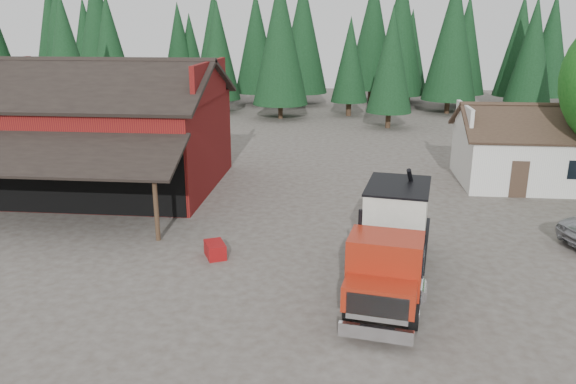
# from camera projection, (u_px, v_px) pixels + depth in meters

# --- Properties ---
(ground) EXTENTS (120.00, 120.00, 0.00)m
(ground) POSITION_uv_depth(u_px,v_px,m) (282.00, 266.00, 21.57)
(ground) COLOR #484139
(ground) RESTS_ON ground
(red_barn) EXTENTS (12.80, 13.63, 7.18)m
(red_barn) POSITION_uv_depth(u_px,v_px,m) (106.00, 140.00, 31.28)
(red_barn) COLOR maroon
(red_barn) RESTS_ON ground
(farmhouse) EXTENTS (8.60, 6.42, 4.65)m
(farmhouse) POSITION_uv_depth(u_px,v_px,m) (532.00, 155.00, 32.18)
(farmhouse) COLOR silver
(farmhouse) RESTS_ON ground
(conifer_backdrop) EXTENTS (76.00, 16.00, 16.00)m
(conifer_backdrop) POSITION_uv_depth(u_px,v_px,m) (325.00, 107.00, 61.53)
(conifer_backdrop) COLOR black
(conifer_backdrop) RESTS_ON ground
(near_pine_a) EXTENTS (4.40, 4.40, 11.40)m
(near_pine_a) POSITION_uv_depth(u_px,v_px,m) (66.00, 53.00, 48.50)
(near_pine_a) COLOR #382619
(near_pine_a) RESTS_ON ground
(near_pine_b) EXTENTS (3.96, 3.96, 10.40)m
(near_pine_b) POSITION_uv_depth(u_px,v_px,m) (391.00, 60.00, 47.81)
(near_pine_b) COLOR #382619
(near_pine_b) RESTS_ON ground
(near_pine_d) EXTENTS (5.28, 5.28, 13.40)m
(near_pine_d) POSITION_uv_depth(u_px,v_px,m) (280.00, 39.00, 52.16)
(near_pine_d) COLOR #382619
(near_pine_d) RESTS_ON ground
(feed_truck) EXTENTS (3.66, 8.77, 3.84)m
(feed_truck) POSITION_uv_depth(u_px,v_px,m) (393.00, 238.00, 19.51)
(feed_truck) COLOR black
(feed_truck) RESTS_ON ground
(equip_box) EXTENTS (1.10, 1.29, 0.60)m
(equip_box) POSITION_uv_depth(u_px,v_px,m) (215.00, 250.00, 22.33)
(equip_box) COLOR maroon
(equip_box) RESTS_ON ground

